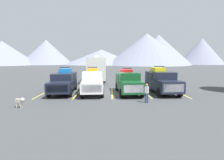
# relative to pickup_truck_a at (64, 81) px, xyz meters

# --- Properties ---
(ground_plane) EXTENTS (240.00, 240.00, 0.00)m
(ground_plane) POSITION_rel_pickup_truck_a_xyz_m (4.88, -0.31, -1.15)
(ground_plane) COLOR #3F4244
(pickup_truck_a) EXTENTS (2.52, 5.95, 2.55)m
(pickup_truck_a) POSITION_rel_pickup_truck_a_xyz_m (0.00, 0.00, 0.00)
(pickup_truck_a) COLOR black
(pickup_truck_a) RESTS_ON ground
(pickup_truck_b) EXTENTS (2.41, 5.74, 2.57)m
(pickup_truck_b) POSITION_rel_pickup_truck_a_xyz_m (2.93, -0.35, 0.05)
(pickup_truck_b) COLOR white
(pickup_truck_b) RESTS_ON ground
(pickup_truck_c) EXTENTS (2.43, 5.38, 2.49)m
(pickup_truck_c) POSITION_rel_pickup_truck_a_xyz_m (6.46, -0.51, -0.01)
(pickup_truck_c) COLOR #144723
(pickup_truck_c) RESTS_ON ground
(pickup_truck_d) EXTENTS (2.53, 5.66, 2.65)m
(pickup_truck_d) POSITION_rel_pickup_truck_a_xyz_m (9.88, -0.10, 0.05)
(pickup_truck_d) COLOR black
(pickup_truck_d) RESTS_ON ground
(lot_stripe_a) EXTENTS (0.12, 5.50, 0.01)m
(lot_stripe_a) POSITION_rel_pickup_truck_a_xyz_m (-1.93, -0.37, -1.14)
(lot_stripe_a) COLOR gold
(lot_stripe_a) RESTS_ON ground
(lot_stripe_b) EXTENTS (0.12, 5.50, 0.01)m
(lot_stripe_b) POSITION_rel_pickup_truck_a_xyz_m (1.47, -0.37, -1.14)
(lot_stripe_b) COLOR gold
(lot_stripe_b) RESTS_ON ground
(lot_stripe_c) EXTENTS (0.12, 5.50, 0.01)m
(lot_stripe_c) POSITION_rel_pickup_truck_a_xyz_m (4.88, -0.37, -1.14)
(lot_stripe_c) COLOR gold
(lot_stripe_c) RESTS_ON ground
(lot_stripe_d) EXTENTS (0.12, 5.50, 0.01)m
(lot_stripe_d) POSITION_rel_pickup_truck_a_xyz_m (8.28, -0.37, -1.14)
(lot_stripe_d) COLOR gold
(lot_stripe_d) RESTS_ON ground
(lot_stripe_e) EXTENTS (0.12, 5.50, 0.01)m
(lot_stripe_e) POSITION_rel_pickup_truck_a_xyz_m (11.68, -0.37, -1.14)
(lot_stripe_e) COLOR gold
(lot_stripe_e) RESTS_ON ground
(camper_trailer_a) EXTENTS (2.86, 9.04, 3.87)m
(camper_trailer_a) POSITION_rel_pickup_truck_a_xyz_m (2.69, 8.71, 0.89)
(camper_trailer_a) COLOR silver
(camper_trailer_a) RESTS_ON ground
(person_a) EXTENTS (0.31, 0.26, 1.52)m
(person_a) POSITION_rel_pickup_truck_a_xyz_m (7.53, -4.40, -0.27)
(person_a) COLOR navy
(person_a) RESTS_ON ground
(dog) EXTENTS (0.80, 0.44, 0.74)m
(dog) POSITION_rel_pickup_truck_a_xyz_m (-1.57, -5.79, -0.64)
(dog) COLOR beige
(dog) RESTS_ON ground
(mountain_ridge) EXTENTS (139.48, 50.98, 16.56)m
(mountain_ridge) POSITION_rel_pickup_truck_a_xyz_m (7.39, 83.31, 6.01)
(mountain_ridge) COLOR gray
(mountain_ridge) RESTS_ON ground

